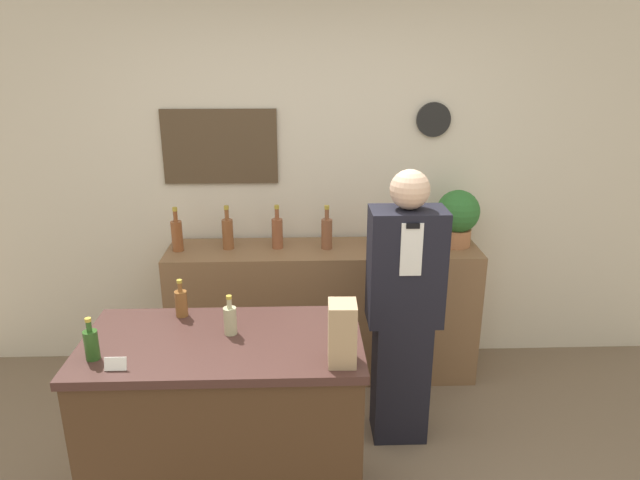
% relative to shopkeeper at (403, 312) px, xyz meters
% --- Properties ---
extents(back_wall, '(5.20, 0.09, 2.70)m').
position_rel_shopkeeper_xyz_m(back_wall, '(-0.54, 1.00, 0.55)').
color(back_wall, beige).
rests_on(back_wall, ground_plane).
extents(back_shelf, '(2.08, 0.46, 0.94)m').
position_rel_shopkeeper_xyz_m(back_shelf, '(-0.42, 0.71, -0.34)').
color(back_shelf, brown).
rests_on(back_shelf, ground_plane).
extents(display_counter, '(1.27, 0.66, 0.96)m').
position_rel_shopkeeper_xyz_m(display_counter, '(-0.93, -0.57, -0.32)').
color(display_counter, '#422B19').
rests_on(display_counter, ground_plane).
extents(shopkeeper, '(0.41, 0.26, 1.62)m').
position_rel_shopkeeper_xyz_m(shopkeeper, '(0.00, 0.00, 0.00)').
color(shopkeeper, black).
rests_on(shopkeeper, ground_plane).
extents(potted_plant, '(0.29, 0.29, 0.38)m').
position_rel_shopkeeper_xyz_m(potted_plant, '(0.48, 0.74, 0.34)').
color(potted_plant, '#B27047').
rests_on(potted_plant, back_shelf).
extents(paper_bag, '(0.12, 0.13, 0.27)m').
position_rel_shopkeeper_xyz_m(paper_bag, '(-0.40, -0.79, 0.29)').
color(paper_bag, tan).
rests_on(paper_bag, display_counter).
extents(price_card_left, '(0.09, 0.02, 0.06)m').
position_rel_shopkeeper_xyz_m(price_card_left, '(-1.33, -0.81, 0.19)').
color(price_card_left, white).
rests_on(price_card_left, display_counter).
extents(counter_bottle_0, '(0.06, 0.06, 0.19)m').
position_rel_shopkeeper_xyz_m(counter_bottle_0, '(-1.46, -0.72, 0.23)').
color(counter_bottle_0, '#28511C').
rests_on(counter_bottle_0, display_counter).
extents(counter_bottle_1, '(0.06, 0.06, 0.19)m').
position_rel_shopkeeper_xyz_m(counter_bottle_1, '(-1.16, -0.32, 0.23)').
color(counter_bottle_1, brown).
rests_on(counter_bottle_1, display_counter).
extents(counter_bottle_2, '(0.06, 0.06, 0.19)m').
position_rel_shopkeeper_xyz_m(counter_bottle_2, '(-0.90, -0.52, 0.23)').
color(counter_bottle_2, '#B2AE85').
rests_on(counter_bottle_2, display_counter).
extents(shelf_bottle_0, '(0.07, 0.07, 0.30)m').
position_rel_shopkeeper_xyz_m(shelf_bottle_0, '(-1.38, 0.70, 0.24)').
color(shelf_bottle_0, brown).
rests_on(shelf_bottle_0, back_shelf).
extents(shelf_bottle_1, '(0.07, 0.07, 0.30)m').
position_rel_shopkeeper_xyz_m(shelf_bottle_1, '(-1.06, 0.73, 0.24)').
color(shelf_bottle_1, brown).
rests_on(shelf_bottle_1, back_shelf).
extents(shelf_bottle_2, '(0.07, 0.07, 0.30)m').
position_rel_shopkeeper_xyz_m(shelf_bottle_2, '(-0.73, 0.73, 0.24)').
color(shelf_bottle_2, brown).
rests_on(shelf_bottle_2, back_shelf).
extents(shelf_bottle_3, '(0.07, 0.07, 0.30)m').
position_rel_shopkeeper_xyz_m(shelf_bottle_3, '(-0.40, 0.71, 0.24)').
color(shelf_bottle_3, brown).
rests_on(shelf_bottle_3, back_shelf).
extents(shelf_bottle_4, '(0.07, 0.07, 0.30)m').
position_rel_shopkeeper_xyz_m(shelf_bottle_4, '(-0.07, 0.72, 0.24)').
color(shelf_bottle_4, brown).
rests_on(shelf_bottle_4, back_shelf).
extents(shelf_bottle_5, '(0.07, 0.07, 0.30)m').
position_rel_shopkeeper_xyz_m(shelf_bottle_5, '(0.26, 0.73, 0.24)').
color(shelf_bottle_5, brown).
rests_on(shelf_bottle_5, back_shelf).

